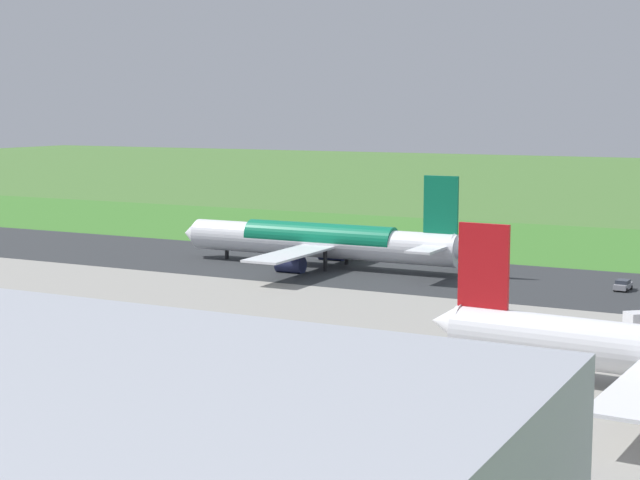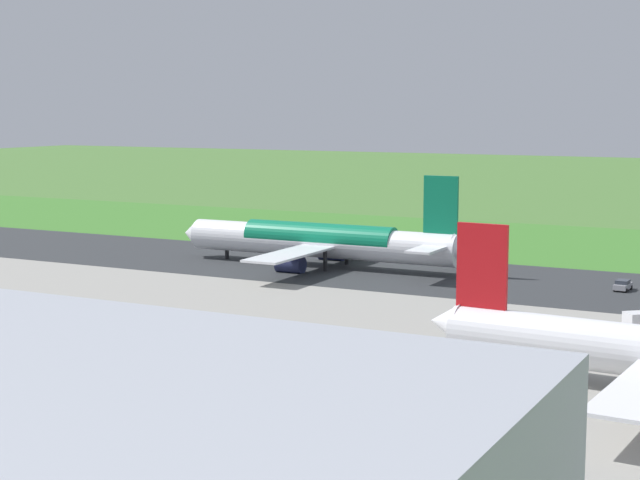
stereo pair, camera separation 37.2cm
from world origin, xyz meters
name	(u,v)px [view 2 (the right image)]	position (x,y,z in m)	size (l,w,h in m)	color
ground_plane	(276,263)	(0.00, 0.00, 0.00)	(800.00, 800.00, 0.00)	#477233
runway_asphalt	(276,263)	(0.00, 0.00, 0.03)	(600.00, 33.72, 0.06)	#2D3033
apron_concrete	(90,314)	(0.00, 48.01, 0.03)	(440.00, 110.00, 0.05)	gray
grass_verge_foreground	(367,238)	(0.00, -36.99, 0.02)	(600.00, 80.00, 0.04)	#3C782B
airliner_main	(322,241)	(-8.78, 0.00, 4.35)	(53.97, 44.03, 15.88)	white
service_car_followme	(623,285)	(-57.46, -0.54, 0.84)	(2.15, 4.31, 1.62)	gray
no_stopping_sign	(264,227)	(22.45, -33.73, 1.38)	(0.60, 0.10, 2.30)	slate
traffic_cone_orange	(244,229)	(29.65, -37.58, 0.28)	(0.40, 0.40, 0.55)	orange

